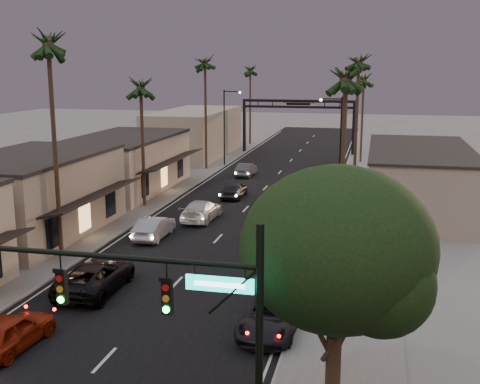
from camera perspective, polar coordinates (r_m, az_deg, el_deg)
The scene contains 30 objects.
ground at distance 53.20m, azimuth 1.23°, elevation -0.89°, with size 200.00×200.00×0.00m, color slate.
road at distance 57.99m, azimuth 2.23°, elevation 0.19°, with size 14.00×120.00×0.02m, color black.
sidewalk_left at distance 66.94m, azimuth -4.67°, elevation 1.80°, with size 5.00×92.00×0.12m, color slate.
sidewalk_right at distance 63.90m, azimuth 11.81°, elevation 1.09°, with size 5.00×92.00×0.12m, color slate.
storefront_mid at distance 44.57m, azimuth -19.19°, elevation -0.47°, with size 8.00×14.00×5.50m, color gray.
storefront_far at distance 58.52m, azimuth -10.93°, elevation 2.57°, with size 8.00×16.00×5.00m, color #BBA88F.
storefront_dist at distance 79.84m, azimuth -4.30°, elevation 5.58°, with size 8.00×20.00×6.00m, color gray.
building_right at distance 51.78m, azimuth 16.60°, elevation 1.08°, with size 8.00×18.00×5.00m, color gray.
traffic_signal at distance 16.95m, azimuth -4.63°, elevation -11.56°, with size 8.51×0.22×7.80m.
corner_tree at distance 19.19m, azimuth 9.41°, elevation -5.97°, with size 6.20×6.20×8.80m.
arch at distance 81.72m, azimuth 5.55°, elevation 7.49°, with size 15.20×0.40×7.27m.
streetlight_right at distance 56.29m, azimuth 9.24°, elevation 5.18°, with size 2.13×0.30×9.00m.
streetlight_left at distance 71.26m, azimuth -1.29°, elevation 6.73°, with size 2.13×0.30×9.00m.
palm_lb at distance 37.96m, azimuth -17.77°, elevation 13.76°, with size 3.20×3.20×15.20m.
palm_lc at distance 50.55m, azimuth -9.41°, elevation 10.26°, with size 3.20×3.20×12.20m.
palm_ld at distance 68.51m, azimuth -3.34°, elevation 12.43°, with size 3.20×3.20×14.20m.
palm_ra at distance 34.85m, azimuth 10.03°, elevation 11.14°, with size 3.20×3.20×13.20m.
palm_rb at distance 54.84m, azimuth 11.21°, elevation 12.35°, with size 3.20×3.20×14.20m.
palm_rc at distance 74.84m, azimuth 11.67°, elevation 10.68°, with size 3.20×3.20×12.20m.
palm_far at distance 90.76m, azimuth 0.98°, elevation 11.72°, with size 3.20×3.20×13.20m.
oncoming_red at distance 27.80m, azimuth -20.98°, elevation -12.29°, with size 1.87×4.64×1.58m, color maroon.
oncoming_pickup at distance 33.14m, azimuth -13.53°, elevation -7.80°, with size 2.71×5.88×1.63m, color black.
oncoming_silver at distance 42.28m, azimuth -8.15°, elevation -3.33°, with size 1.64×4.69×1.55m, color #A4A5AA.
oncoming_white at distance 46.75m, azimuth -3.67°, elevation -1.74°, with size 2.17×5.34×1.55m, color silver.
oncoming_dgrey at distance 54.52m, azimuth -0.58°, elevation 0.26°, with size 1.83×4.55×1.55m, color black.
oncoming_grey_far at distance 65.19m, azimuth 0.57°, elevation 2.14°, with size 1.50×4.31×1.42m, color #444448.
curbside_near at distance 27.75m, azimuth 3.05°, elevation -11.64°, with size 2.43×5.28×1.47m, color black.
curbside_black at distance 32.78m, azimuth 4.72°, elevation -7.76°, with size 2.22×5.46×1.59m, color black.
curbside_grey at distance 45.96m, azimuth 6.30°, elevation -2.13°, with size 1.65×4.10×1.40m, color #48494D.
curbside_far at distance 62.25m, azimuth 8.04°, elevation 1.58°, with size 1.57×4.50×1.48m, color black.
Camera 1 is at (10.45, -10.80, 11.84)m, focal length 45.00 mm.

